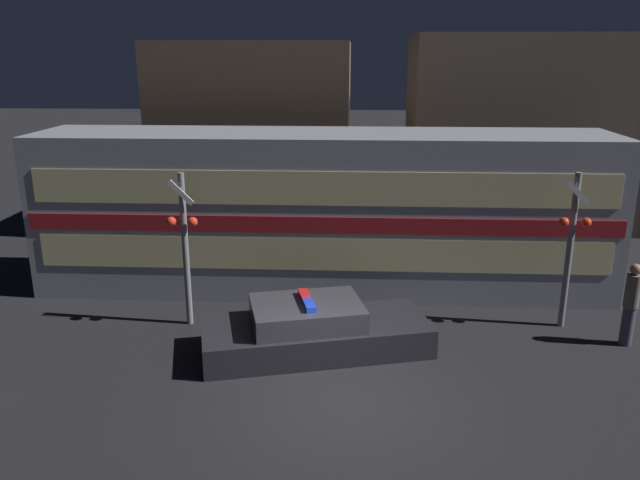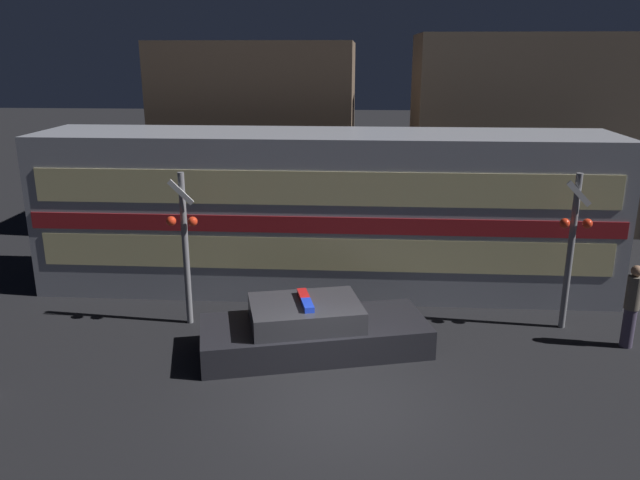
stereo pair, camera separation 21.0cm
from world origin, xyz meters
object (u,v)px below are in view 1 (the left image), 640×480
(pedestrian, at_px, (631,304))
(crossing_signal_near, at_px, (571,244))
(police_car, at_px, (314,331))
(train, at_px, (323,211))

(pedestrian, bearing_deg, crossing_signal_near, 140.76)
(pedestrian, relative_size, crossing_signal_near, 0.51)
(police_car, relative_size, crossing_signal_near, 1.40)
(police_car, bearing_deg, pedestrian, -8.96)
(police_car, distance_m, pedestrian, 6.80)
(train, bearing_deg, crossing_signal_near, -23.31)
(crossing_signal_near, bearing_deg, train, 156.69)
(train, height_order, police_car, train)
(pedestrian, distance_m, crossing_signal_near, 1.75)
(police_car, xyz_separation_m, pedestrian, (6.75, 0.62, 0.50))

